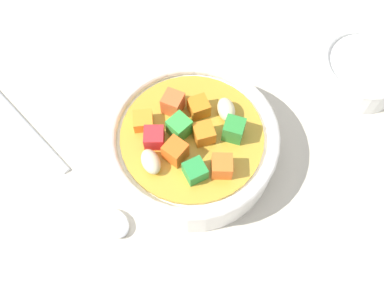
# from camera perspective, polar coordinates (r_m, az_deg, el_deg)

# --- Properties ---
(ground_plane) EXTENTS (1.40, 1.40, 0.02)m
(ground_plane) POSITION_cam_1_polar(r_m,az_deg,el_deg) (0.44, 0.00, -1.92)
(ground_plane) COLOR #BAB2A0
(soup_bowl_main) EXTENTS (0.16, 0.16, 0.06)m
(soup_bowl_main) POSITION_cam_1_polar(r_m,az_deg,el_deg) (0.40, -0.01, 0.21)
(soup_bowl_main) COLOR white
(soup_bowl_main) RESTS_ON ground_plane
(spoon) EXTENTS (0.21, 0.14, 0.01)m
(spoon) POSITION_cam_1_polar(r_m,az_deg,el_deg) (0.43, -17.04, -3.03)
(spoon) COLOR silver
(spoon) RESTS_ON ground_plane
(side_bowl_small) EXTENTS (0.09, 0.09, 0.03)m
(side_bowl_small) POSITION_cam_1_polar(r_m,az_deg,el_deg) (0.50, 22.12, 9.40)
(side_bowl_small) COLOR white
(side_bowl_small) RESTS_ON ground_plane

